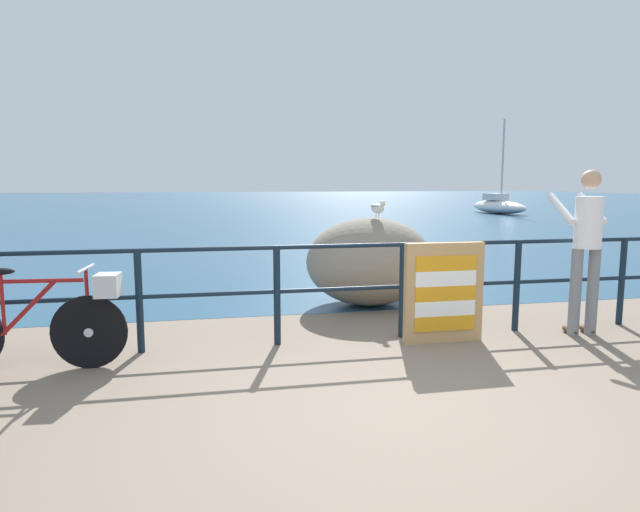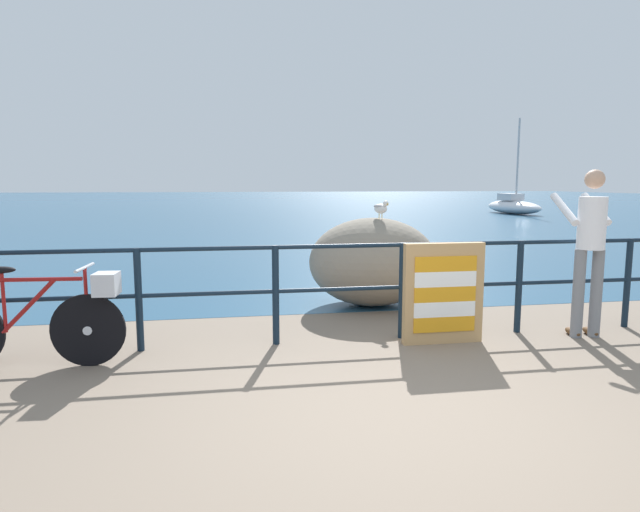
{
  "view_description": "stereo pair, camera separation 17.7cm",
  "coord_description": "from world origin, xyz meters",
  "px_view_note": "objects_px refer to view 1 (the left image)",
  "views": [
    {
      "loc": [
        -1.32,
        -3.4,
        1.65
      ],
      "look_at": [
        -0.14,
        2.42,
        0.85
      ],
      "focal_mm": 30.76,
      "sensor_mm": 36.0,
      "label": 1
    },
    {
      "loc": [
        -1.15,
        -3.43,
        1.65
      ],
      "look_at": [
        -0.14,
        2.42,
        0.85
      ],
      "focal_mm": 30.76,
      "sensor_mm": 36.0,
      "label": 2
    }
  ],
  "objects_px": {
    "bicycle": "(44,319)",
    "seagull": "(378,208)",
    "person_at_railing": "(586,244)",
    "breakwater_boulder_main": "(370,261)",
    "sailboat": "(498,206)",
    "folded_deckchair_stack": "(444,293)"
  },
  "relations": [
    {
      "from": "breakwater_boulder_main",
      "to": "sailboat",
      "type": "height_order",
      "value": "sailboat"
    },
    {
      "from": "person_at_railing",
      "to": "sailboat",
      "type": "bearing_deg",
      "value": -22.62
    },
    {
      "from": "seagull",
      "to": "sailboat",
      "type": "distance_m",
      "value": 23.6
    },
    {
      "from": "seagull",
      "to": "sailboat",
      "type": "height_order",
      "value": "sailboat"
    },
    {
      "from": "person_at_railing",
      "to": "folded_deckchair_stack",
      "type": "height_order",
      "value": "person_at_railing"
    },
    {
      "from": "bicycle",
      "to": "folded_deckchair_stack",
      "type": "bearing_deg",
      "value": 5.81
    },
    {
      "from": "bicycle",
      "to": "person_at_railing",
      "type": "distance_m",
      "value": 5.42
    },
    {
      "from": "folded_deckchair_stack",
      "to": "seagull",
      "type": "bearing_deg",
      "value": 95.58
    },
    {
      "from": "sailboat",
      "to": "bicycle",
      "type": "bearing_deg",
      "value": -41.63
    },
    {
      "from": "bicycle",
      "to": "breakwater_boulder_main",
      "type": "bearing_deg",
      "value": 33.06
    },
    {
      "from": "bicycle",
      "to": "seagull",
      "type": "xyz_separation_m",
      "value": [
        3.62,
        1.86,
        0.85
      ]
    },
    {
      "from": "breakwater_boulder_main",
      "to": "sailboat",
      "type": "xyz_separation_m",
      "value": [
        12.96,
        19.65,
        -0.17
      ]
    },
    {
      "from": "breakwater_boulder_main",
      "to": "seagull",
      "type": "xyz_separation_m",
      "value": [
        0.07,
        -0.1,
        0.73
      ]
    },
    {
      "from": "sailboat",
      "to": "seagull",
      "type": "bearing_deg",
      "value": -37.38
    },
    {
      "from": "bicycle",
      "to": "seagull",
      "type": "bearing_deg",
      "value": 31.36
    },
    {
      "from": "seagull",
      "to": "sailboat",
      "type": "xyz_separation_m",
      "value": [
        12.89,
        19.75,
        -0.9
      ]
    },
    {
      "from": "bicycle",
      "to": "folded_deckchair_stack",
      "type": "height_order",
      "value": "folded_deckchair_stack"
    },
    {
      "from": "bicycle",
      "to": "person_at_railing",
      "type": "bearing_deg",
      "value": 5.06
    },
    {
      "from": "person_at_railing",
      "to": "folded_deckchair_stack",
      "type": "xyz_separation_m",
      "value": [
        -1.6,
        0.02,
        -0.47
      ]
    },
    {
      "from": "folded_deckchair_stack",
      "to": "sailboat",
      "type": "distance_m",
      "value": 24.98
    },
    {
      "from": "folded_deckchair_stack",
      "to": "seagull",
      "type": "relative_size",
      "value": 3.04
    },
    {
      "from": "person_at_railing",
      "to": "breakwater_boulder_main",
      "type": "distance_m",
      "value": 2.66
    }
  ]
}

